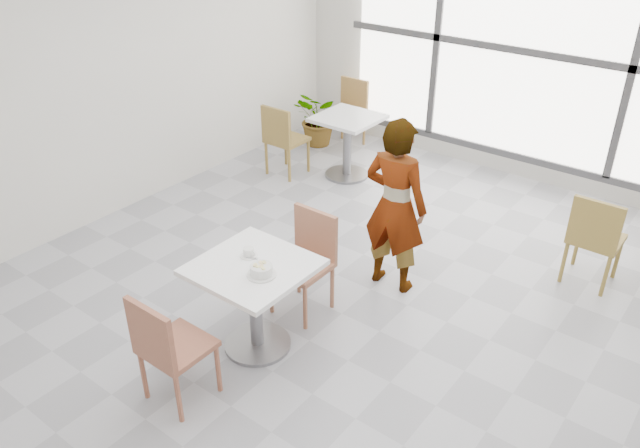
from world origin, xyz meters
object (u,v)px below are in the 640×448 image
Objects in this scene: bg_chair_left_near at (282,136)px; chair_far at (308,255)px; oatmeal_bowl at (261,270)px; coffee_cup at (249,253)px; bg_chair_left_far at (349,108)px; bg_table_left at (347,138)px; person at (395,206)px; main_table at (254,291)px; chair_near at (167,345)px; plant_left at (320,119)px; bg_chair_right_near at (595,235)px.

chair_far is at bearing 135.18° from bg_chair_left_near.
coffee_cup is (-0.24, 0.13, -0.01)m from oatmeal_bowl.
chair_far is 5.47× the size of coffee_cup.
bg_chair_left_near and bg_chair_left_far have the same top height.
person is at bearing -44.56° from bg_table_left.
oatmeal_bowl is at bearing -22.78° from main_table.
coffee_cup is at bearing 145.33° from main_table.
chair_near is at bearing -94.62° from main_table.
bg_chair_left_far reaches higher than main_table.
bg_table_left is at bearing 113.07° from main_table.
plant_left is at bearing -77.52° from bg_chair_left_near.
main_table is 0.92× the size of chair_far.
bg_chair_left_far is at bearing -92.31° from bg_chair_left_near.
bg_chair_left_near is 1.19× the size of plant_left.
plant_left is (-0.28, -0.27, -0.13)m from bg_chair_left_far.
chair_near is 1.00× the size of bg_chair_left_far.
bg_table_left reaches higher than plant_left.
oatmeal_bowl is 4.25m from plant_left.
chair_near is at bearing -64.65° from plant_left.
main_table is 3.21m from bg_table_left.
chair_far is 4.14× the size of oatmeal_bowl.
chair_far and bg_chair_left_far have the same top height.
chair_far reaches higher than main_table.
oatmeal_bowl is 1.43m from person.
bg_table_left is (-1.63, 1.60, -0.29)m from person.
coffee_cup is 3.12m from bg_table_left.
main_table is at bearing 71.31° from person.
chair_near is 3.76m from bg_chair_left_near.
chair_near and bg_chair_right_near have the same top height.
bg_chair_right_near is 1.19× the size of plant_left.
chair_near is at bearing -87.34° from coffee_cup.
main_table is at bearing -66.93° from bg_table_left.
bg_chair_left_far is (-0.57, 0.84, 0.01)m from bg_table_left.
bg_chair_left_near is at bearing -61.09° from chair_near.
bg_chair_right_near reaches higher than main_table.
plant_left is at bearing 122.06° from oatmeal_bowl.
oatmeal_bowl is 2.96m from bg_chair_right_near.
plant_left is (-0.23, 1.02, -0.13)m from bg_chair_left_near.
coffee_cup is (-0.09, -0.58, 0.28)m from chair_far.
chair_far is at bearing -60.07° from bg_chair_left_far.
bg_chair_right_near is (3.57, -1.39, 0.00)m from bg_chair_left_far.
chair_near is 0.81m from oatmeal_bowl.
oatmeal_bowl is 0.24× the size of bg_chair_left_far.
bg_chair_left_near is at bearing -30.70° from person.
bg_chair_left_near is at bearing -77.52° from plant_left.
plant_left is (-2.00, 3.46, -0.41)m from coffee_cup.
bg_chair_left_far reaches higher than coffee_cup.
bg_chair_left_near is 1.06m from plant_left.
bg_chair_left_far reaches higher than bg_table_left.
oatmeal_bowl is 0.24× the size of bg_chair_left_near.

